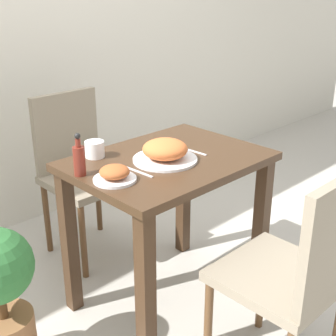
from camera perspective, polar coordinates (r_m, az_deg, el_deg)
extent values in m
plane|color=#B7B2A8|center=(2.43, 0.00, -15.40)|extent=(16.00, 16.00, 0.00)
cube|color=beige|center=(2.96, -17.92, 17.60)|extent=(8.00, 0.05, 2.60)
cube|color=#3D2819|center=(2.07, 0.00, 0.82)|extent=(0.85, 0.63, 0.04)
cube|color=#3D2819|center=(1.86, -2.74, -15.15)|extent=(0.06, 0.06, 0.71)
cube|color=#3D2819|center=(2.34, 11.24, -7.10)|extent=(0.06, 0.06, 0.71)
cube|color=#3D2819|center=(2.22, -11.92, -8.92)|extent=(0.06, 0.06, 0.71)
cube|color=#3D2819|center=(2.63, 1.87, -3.20)|extent=(0.06, 0.06, 0.71)
cube|color=gray|center=(1.84, 13.29, -12.72)|extent=(0.42, 0.42, 0.04)
cube|color=gray|center=(1.64, 19.67, -8.22)|extent=(0.40, 0.04, 0.44)
cylinder|color=brown|center=(2.18, 11.37, -14.00)|extent=(0.03, 0.03, 0.43)
cylinder|color=brown|center=(1.95, 4.91, -18.60)|extent=(0.03, 0.03, 0.43)
cube|color=gray|center=(2.61, -9.63, -1.50)|extent=(0.42, 0.42, 0.04)
cube|color=gray|center=(2.68, -12.33, 4.40)|extent=(0.40, 0.04, 0.44)
cylinder|color=brown|center=(2.50, -10.30, -8.80)|extent=(0.03, 0.03, 0.43)
cylinder|color=brown|center=(2.68, -3.92, -6.15)|extent=(0.03, 0.03, 0.43)
cylinder|color=brown|center=(2.77, -14.54, -5.90)|extent=(0.03, 0.03, 0.43)
cylinder|color=brown|center=(2.94, -8.50, -3.71)|extent=(0.03, 0.03, 0.43)
cylinder|color=white|center=(2.03, -0.36, 1.05)|extent=(0.28, 0.28, 0.01)
ellipsoid|color=#CC6633|center=(2.01, -0.36, 2.33)|extent=(0.20, 0.20, 0.08)
cylinder|color=white|center=(1.84, -6.50, -1.37)|extent=(0.17, 0.17, 0.01)
ellipsoid|color=#A35128|center=(1.83, -6.54, -0.47)|extent=(0.12, 0.12, 0.05)
cylinder|color=white|center=(2.08, -8.93, 2.28)|extent=(0.09, 0.09, 0.07)
cylinder|color=maroon|center=(1.89, -10.76, 0.83)|extent=(0.05, 0.05, 0.12)
cylinder|color=maroon|center=(1.87, -10.92, 3.02)|extent=(0.02, 0.02, 0.03)
sphere|color=black|center=(1.86, -10.99, 3.85)|extent=(0.02, 0.02, 0.02)
cube|color=silver|center=(1.92, -4.02, -0.32)|extent=(0.02, 0.20, 0.00)
cube|color=silver|center=(2.14, 2.94, 2.10)|extent=(0.02, 0.17, 0.00)
cylinder|color=brown|center=(1.99, -19.62, -15.72)|extent=(0.04, 0.04, 0.09)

